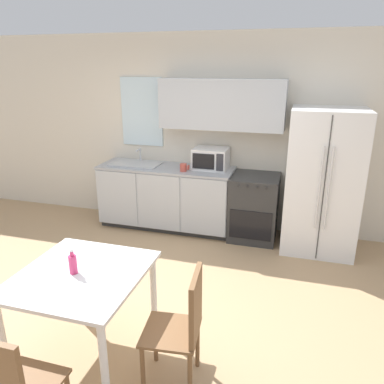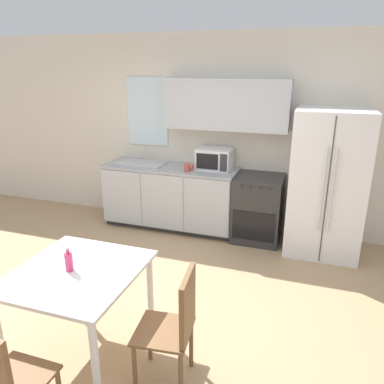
{
  "view_description": "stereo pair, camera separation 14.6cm",
  "coord_description": "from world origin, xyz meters",
  "px_view_note": "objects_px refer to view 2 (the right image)",
  "views": [
    {
      "loc": [
        1.28,
        -2.9,
        2.28
      ],
      "look_at": [
        0.27,
        0.55,
        1.05
      ],
      "focal_mm": 35.0,
      "sensor_mm": 36.0,
      "label": 1
    },
    {
      "loc": [
        1.42,
        -2.86,
        2.28
      ],
      "look_at": [
        0.27,
        0.55,
        1.05
      ],
      "focal_mm": 35.0,
      "sensor_mm": 36.0,
      "label": 2
    }
  ],
  "objects_px": {
    "oven_range": "(258,208)",
    "refrigerator": "(327,183)",
    "dining_table": "(78,283)",
    "microwave": "(215,159)",
    "coffee_mug": "(188,167)",
    "drink_bottle": "(69,261)",
    "dining_chair_side": "(176,322)",
    "dining_chair_near": "(0,381)"
  },
  "relations": [
    {
      "from": "oven_range",
      "to": "refrigerator",
      "type": "bearing_deg",
      "value": -4.55
    },
    {
      "from": "oven_range",
      "to": "dining_table",
      "type": "bearing_deg",
      "value": -111.07
    },
    {
      "from": "microwave",
      "to": "coffee_mug",
      "type": "distance_m",
      "value": 0.4
    },
    {
      "from": "dining_table",
      "to": "drink_bottle",
      "type": "bearing_deg",
      "value": -163.33
    },
    {
      "from": "dining_table",
      "to": "microwave",
      "type": "bearing_deg",
      "value": 82.26
    },
    {
      "from": "oven_range",
      "to": "microwave",
      "type": "bearing_deg",
      "value": 171.4
    },
    {
      "from": "dining_chair_side",
      "to": "drink_bottle",
      "type": "height_order",
      "value": "drink_bottle"
    },
    {
      "from": "refrigerator",
      "to": "dining_table",
      "type": "relative_size",
      "value": 1.8
    },
    {
      "from": "oven_range",
      "to": "coffee_mug",
      "type": "height_order",
      "value": "coffee_mug"
    },
    {
      "from": "refrigerator",
      "to": "drink_bottle",
      "type": "height_order",
      "value": "refrigerator"
    },
    {
      "from": "coffee_mug",
      "to": "dining_table",
      "type": "height_order",
      "value": "coffee_mug"
    },
    {
      "from": "dining_table",
      "to": "dining_chair_side",
      "type": "height_order",
      "value": "dining_chair_side"
    },
    {
      "from": "coffee_mug",
      "to": "dining_chair_near",
      "type": "relative_size",
      "value": 0.13
    },
    {
      "from": "coffee_mug",
      "to": "dining_table",
      "type": "distance_m",
      "value": 2.49
    },
    {
      "from": "microwave",
      "to": "dining_chair_near",
      "type": "xyz_separation_m",
      "value": [
        -0.3,
        -3.59,
        -0.52
      ]
    },
    {
      "from": "refrigerator",
      "to": "drink_bottle",
      "type": "xyz_separation_m",
      "value": [
        -1.89,
        -2.56,
        -0.05
      ]
    },
    {
      "from": "dining_chair_near",
      "to": "coffee_mug",
      "type": "bearing_deg",
      "value": 89.9
    },
    {
      "from": "coffee_mug",
      "to": "dining_chair_side",
      "type": "relative_size",
      "value": 0.13
    },
    {
      "from": "dining_chair_near",
      "to": "drink_bottle",
      "type": "distance_m",
      "value": 0.92
    },
    {
      "from": "oven_range",
      "to": "dining_table",
      "type": "distance_m",
      "value": 2.81
    },
    {
      "from": "dining_table",
      "to": "dining_chair_side",
      "type": "bearing_deg",
      "value": -3.72
    },
    {
      "from": "drink_bottle",
      "to": "refrigerator",
      "type": "bearing_deg",
      "value": 53.57
    },
    {
      "from": "microwave",
      "to": "coffee_mug",
      "type": "bearing_deg",
      "value": -141.99
    },
    {
      "from": "microwave",
      "to": "dining_chair_near",
      "type": "bearing_deg",
      "value": -94.83
    },
    {
      "from": "refrigerator",
      "to": "microwave",
      "type": "bearing_deg",
      "value": 173.68
    },
    {
      "from": "dining_table",
      "to": "dining_chair_side",
      "type": "xyz_separation_m",
      "value": [
        0.85,
        -0.06,
        -0.12
      ]
    },
    {
      "from": "refrigerator",
      "to": "dining_chair_near",
      "type": "bearing_deg",
      "value": -117.4
    },
    {
      "from": "coffee_mug",
      "to": "drink_bottle",
      "type": "bearing_deg",
      "value": -92.5
    },
    {
      "from": "microwave",
      "to": "coffee_mug",
      "type": "height_order",
      "value": "microwave"
    },
    {
      "from": "microwave",
      "to": "drink_bottle",
      "type": "height_order",
      "value": "microwave"
    },
    {
      "from": "oven_range",
      "to": "drink_bottle",
      "type": "bearing_deg",
      "value": -111.91
    },
    {
      "from": "coffee_mug",
      "to": "refrigerator",
      "type": "bearing_deg",
      "value": 2.57
    },
    {
      "from": "dining_table",
      "to": "coffee_mug",
      "type": "bearing_deg",
      "value": 88.66
    },
    {
      "from": "coffee_mug",
      "to": "dining_chair_side",
      "type": "xyz_separation_m",
      "value": [
        0.79,
        -2.52,
        -0.43
      ]
    },
    {
      "from": "microwave",
      "to": "dining_chair_near",
      "type": "height_order",
      "value": "microwave"
    },
    {
      "from": "dining_chair_near",
      "to": "drink_bottle",
      "type": "bearing_deg",
      "value": 97.41
    },
    {
      "from": "oven_range",
      "to": "dining_chair_near",
      "type": "distance_m",
      "value": 3.61
    },
    {
      "from": "oven_range",
      "to": "dining_chair_side",
      "type": "bearing_deg",
      "value": -93.44
    },
    {
      "from": "refrigerator",
      "to": "microwave",
      "type": "distance_m",
      "value": 1.49
    },
    {
      "from": "oven_range",
      "to": "dining_chair_side",
      "type": "height_order",
      "value": "dining_chair_side"
    },
    {
      "from": "coffee_mug",
      "to": "drink_bottle",
      "type": "height_order",
      "value": "coffee_mug"
    },
    {
      "from": "drink_bottle",
      "to": "coffee_mug",
      "type": "bearing_deg",
      "value": 87.5
    }
  ]
}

